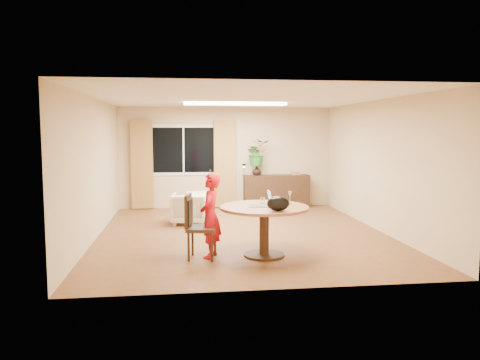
{
  "coord_description": "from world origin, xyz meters",
  "views": [
    {
      "loc": [
        -1.16,
        -8.86,
        1.99
      ],
      "look_at": [
        -0.07,
        -0.2,
        1.07
      ],
      "focal_mm": 35.0,
      "sensor_mm": 36.0,
      "label": 1
    }
  ],
  "objects_px": {
    "dining_chair": "(202,227)",
    "armchair": "(189,209)",
    "sideboard": "(276,191)",
    "child": "(210,216)",
    "dining_table": "(264,217)"
  },
  "relations": [
    {
      "from": "dining_chair",
      "to": "armchair",
      "type": "height_order",
      "value": "dining_chair"
    },
    {
      "from": "dining_table",
      "to": "child",
      "type": "distance_m",
      "value": 0.85
    },
    {
      "from": "child",
      "to": "dining_chair",
      "type": "bearing_deg",
      "value": -47.79
    },
    {
      "from": "dining_chair",
      "to": "armchair",
      "type": "xyz_separation_m",
      "value": [
        -0.16,
        2.81,
        -0.18
      ]
    },
    {
      "from": "dining_chair",
      "to": "armchair",
      "type": "bearing_deg",
      "value": 104.28
    },
    {
      "from": "dining_chair",
      "to": "sideboard",
      "type": "relative_size",
      "value": 0.6
    },
    {
      "from": "child",
      "to": "armchair",
      "type": "relative_size",
      "value": 1.84
    },
    {
      "from": "armchair",
      "to": "sideboard",
      "type": "xyz_separation_m",
      "value": [
        2.31,
        1.9,
        0.09
      ]
    },
    {
      "from": "child",
      "to": "sideboard",
      "type": "xyz_separation_m",
      "value": [
        2.01,
        4.64,
        -0.24
      ]
    },
    {
      "from": "dining_table",
      "to": "child",
      "type": "xyz_separation_m",
      "value": [
        -0.85,
        0.03,
        0.03
      ]
    },
    {
      "from": "armchair",
      "to": "sideboard",
      "type": "height_order",
      "value": "sideboard"
    },
    {
      "from": "armchair",
      "to": "sideboard",
      "type": "relative_size",
      "value": 0.43
    },
    {
      "from": "sideboard",
      "to": "child",
      "type": "bearing_deg",
      "value": -113.42
    },
    {
      "from": "armchair",
      "to": "child",
      "type": "bearing_deg",
      "value": 103.05
    },
    {
      "from": "child",
      "to": "sideboard",
      "type": "relative_size",
      "value": 0.79
    }
  ]
}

